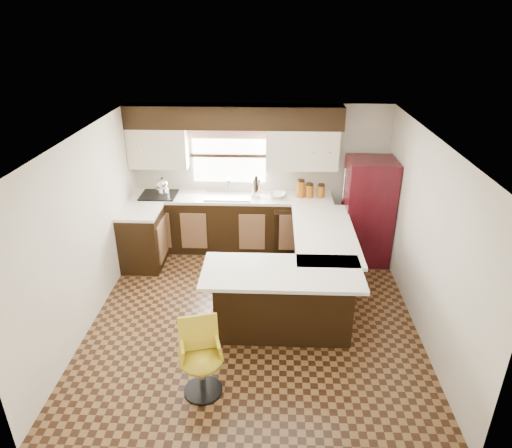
{
  "coord_description": "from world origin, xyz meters",
  "views": [
    {
      "loc": [
        0.24,
        -5.05,
        3.7
      ],
      "look_at": [
        0.01,
        0.45,
        1.13
      ],
      "focal_mm": 32.0,
      "sensor_mm": 36.0,
      "label": 1
    }
  ],
  "objects_px": {
    "peninsula_long": "(319,263)",
    "peninsula_return": "(283,302)",
    "refrigerator": "(367,211)",
    "bar_chair": "(201,361)"
  },
  "relations": [
    {
      "from": "peninsula_long",
      "to": "peninsula_return",
      "type": "relative_size",
      "value": 1.18
    },
    {
      "from": "bar_chair",
      "to": "refrigerator",
      "type": "bearing_deg",
      "value": 38.99
    },
    {
      "from": "peninsula_return",
      "to": "refrigerator",
      "type": "bearing_deg",
      "value": 55.37
    },
    {
      "from": "peninsula_long",
      "to": "refrigerator",
      "type": "relative_size",
      "value": 1.16
    },
    {
      "from": "bar_chair",
      "to": "peninsula_return",
      "type": "bearing_deg",
      "value": 36.21
    },
    {
      "from": "refrigerator",
      "to": "bar_chair",
      "type": "height_order",
      "value": "refrigerator"
    },
    {
      "from": "refrigerator",
      "to": "bar_chair",
      "type": "xyz_separation_m",
      "value": [
        -2.2,
        -3.0,
        -0.42
      ]
    },
    {
      "from": "peninsula_long",
      "to": "bar_chair",
      "type": "height_order",
      "value": "peninsula_long"
    },
    {
      "from": "peninsula_long",
      "to": "refrigerator",
      "type": "distance_m",
      "value": 1.33
    },
    {
      "from": "peninsula_return",
      "to": "bar_chair",
      "type": "bearing_deg",
      "value": -129.0
    }
  ]
}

